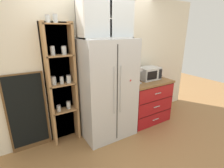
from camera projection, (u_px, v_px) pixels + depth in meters
ground_plane at (108, 133)px, 3.28m from camera, size 10.71×10.71×0.00m
wall_back_cream at (97, 65)px, 3.21m from camera, size 5.01×0.10×2.55m
refrigerator at (107, 90)px, 3.03m from camera, size 0.94×0.68×1.79m
pantry_shelf_column at (61, 83)px, 2.83m from camera, size 0.50×0.26×2.14m
counter_cabinet at (146, 100)px, 3.66m from camera, size 0.96×0.66×0.91m
microwave at (149, 73)px, 3.56m from camera, size 0.44×0.33×0.26m
coffee_maker at (135, 75)px, 3.31m from camera, size 0.17×0.20×0.31m
mug_charcoal at (160, 76)px, 3.69m from camera, size 0.11×0.07×0.09m
bottle_clear at (147, 75)px, 3.50m from camera, size 0.07×0.07×0.26m
bottle_amber at (148, 75)px, 3.47m from camera, size 0.07×0.07×0.26m
upper_cabinet at (105, 19)px, 2.70m from camera, size 0.90×0.32×0.60m
chalkboard_menu at (27, 112)px, 2.70m from camera, size 0.60×0.04×1.30m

